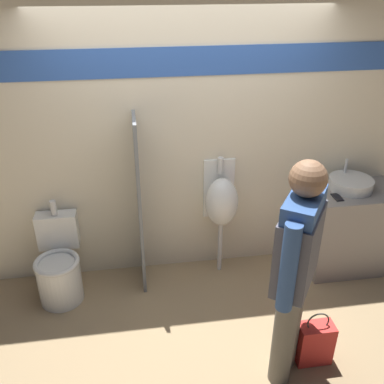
{
  "coord_description": "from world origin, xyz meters",
  "views": [
    {
      "loc": [
        -0.48,
        -3.03,
        2.77
      ],
      "look_at": [
        0.0,
        0.17,
        1.05
      ],
      "focal_mm": 40.0,
      "sensor_mm": 36.0,
      "label": 1
    }
  ],
  "objects_px": {
    "cell_phone": "(337,197)",
    "person_in_vest": "(296,263)",
    "sink_basin": "(351,183)",
    "toilet": "(59,268)",
    "shopping_bag": "(314,343)",
    "urinal_near_counter": "(221,202)"
  },
  "relations": [
    {
      "from": "sink_basin",
      "to": "shopping_bag",
      "type": "xyz_separation_m",
      "value": [
        -0.76,
        -1.18,
        -0.74
      ]
    },
    {
      "from": "sink_basin",
      "to": "cell_phone",
      "type": "relative_size",
      "value": 2.97
    },
    {
      "from": "sink_basin",
      "to": "shopping_bag",
      "type": "bearing_deg",
      "value": -122.77
    },
    {
      "from": "cell_phone",
      "to": "shopping_bag",
      "type": "xyz_separation_m",
      "value": [
        -0.55,
        -1.02,
        -0.69
      ]
    },
    {
      "from": "shopping_bag",
      "to": "urinal_near_counter",
      "type": "bearing_deg",
      "value": 111.42
    },
    {
      "from": "sink_basin",
      "to": "person_in_vest",
      "type": "xyz_separation_m",
      "value": [
        -1.03,
        -1.23,
        0.1
      ]
    },
    {
      "from": "urinal_near_counter",
      "to": "person_in_vest",
      "type": "distance_m",
      "value": 1.34
    },
    {
      "from": "urinal_near_counter",
      "to": "shopping_bag",
      "type": "xyz_separation_m",
      "value": [
        0.49,
        -1.25,
        -0.6
      ]
    },
    {
      "from": "sink_basin",
      "to": "urinal_near_counter",
      "type": "relative_size",
      "value": 0.35
    },
    {
      "from": "urinal_near_counter",
      "to": "toilet",
      "type": "relative_size",
      "value": 1.33
    },
    {
      "from": "sink_basin",
      "to": "toilet",
      "type": "xyz_separation_m",
      "value": [
        -2.79,
        -0.1,
        -0.61
      ]
    },
    {
      "from": "cell_phone",
      "to": "urinal_near_counter",
      "type": "distance_m",
      "value": 1.07
    },
    {
      "from": "cell_phone",
      "to": "person_in_vest",
      "type": "bearing_deg",
      "value": -127.48
    },
    {
      "from": "sink_basin",
      "to": "person_in_vest",
      "type": "distance_m",
      "value": 1.61
    },
    {
      "from": "shopping_bag",
      "to": "person_in_vest",
      "type": "bearing_deg",
      "value": -168.59
    },
    {
      "from": "toilet",
      "to": "person_in_vest",
      "type": "bearing_deg",
      "value": -32.78
    },
    {
      "from": "cell_phone",
      "to": "urinal_near_counter",
      "type": "height_order",
      "value": "urinal_near_counter"
    },
    {
      "from": "cell_phone",
      "to": "person_in_vest",
      "type": "height_order",
      "value": "person_in_vest"
    },
    {
      "from": "sink_basin",
      "to": "toilet",
      "type": "height_order",
      "value": "sink_basin"
    },
    {
      "from": "urinal_near_counter",
      "to": "person_in_vest",
      "type": "height_order",
      "value": "person_in_vest"
    },
    {
      "from": "cell_phone",
      "to": "toilet",
      "type": "xyz_separation_m",
      "value": [
        -2.59,
        0.07,
        -0.56
      ]
    },
    {
      "from": "person_in_vest",
      "to": "urinal_near_counter",
      "type": "bearing_deg",
      "value": 44.05
    }
  ]
}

